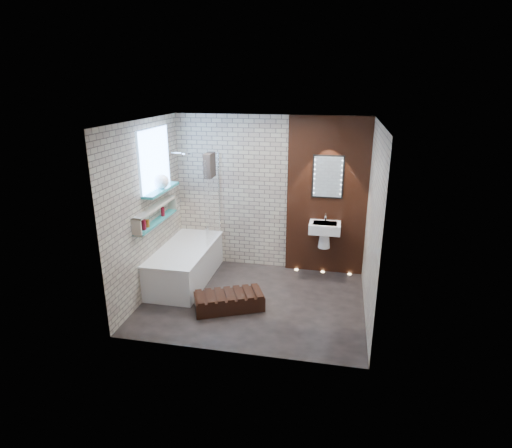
% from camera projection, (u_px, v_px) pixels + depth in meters
% --- Properties ---
extents(ground, '(3.20, 3.20, 0.00)m').
position_uv_depth(ground, '(254.00, 300.00, 6.28)').
color(ground, black).
rests_on(ground, ground).
extents(room_shell, '(3.24, 3.20, 2.60)m').
position_uv_depth(room_shell, '(254.00, 217.00, 5.86)').
color(room_shell, gray).
rests_on(room_shell, ground).
extents(walnut_panel, '(1.30, 0.06, 2.60)m').
position_uv_depth(walnut_panel, '(327.00, 198.00, 6.86)').
color(walnut_panel, black).
rests_on(walnut_panel, ground).
extents(clerestory_window, '(0.18, 1.00, 0.94)m').
position_uv_depth(clerestory_window, '(156.00, 165.00, 6.29)').
color(clerestory_window, '#7FADE0').
rests_on(clerestory_window, room_shell).
extents(display_niche, '(0.14, 1.30, 0.26)m').
position_uv_depth(display_niche, '(156.00, 214.00, 6.32)').
color(display_niche, teal).
rests_on(display_niche, room_shell).
extents(bathtub, '(0.79, 1.74, 0.70)m').
position_uv_depth(bathtub, '(186.00, 264.00, 6.83)').
color(bathtub, white).
rests_on(bathtub, ground).
extents(bath_screen, '(0.01, 0.78, 1.40)m').
position_uv_depth(bath_screen, '(213.00, 199.00, 6.86)').
color(bath_screen, white).
rests_on(bath_screen, bathtub).
extents(towel, '(0.11, 0.29, 0.38)m').
position_uv_depth(towel, '(210.00, 165.00, 6.58)').
color(towel, '#282320').
rests_on(towel, bath_screen).
extents(shower_head, '(0.18, 0.18, 0.02)m').
position_uv_depth(shower_head, '(187.00, 153.00, 6.77)').
color(shower_head, silver).
rests_on(shower_head, room_shell).
extents(washbasin, '(0.50, 0.36, 0.58)m').
position_uv_depth(washbasin, '(325.00, 231.00, 6.84)').
color(washbasin, white).
rests_on(washbasin, walnut_panel).
extents(led_mirror, '(0.50, 0.02, 0.70)m').
position_uv_depth(led_mirror, '(328.00, 177.00, 6.72)').
color(led_mirror, black).
rests_on(led_mirror, walnut_panel).
extents(walnut_step, '(1.06, 0.79, 0.21)m').
position_uv_depth(walnut_step, '(229.00, 302.00, 6.02)').
color(walnut_step, black).
rests_on(walnut_step, ground).
extents(niche_bottles, '(0.06, 0.72, 0.14)m').
position_uv_depth(niche_bottles, '(152.00, 220.00, 6.18)').
color(niche_bottles, '#AA5E1A').
rests_on(niche_bottles, display_niche).
extents(sill_vases, '(0.22, 0.22, 0.22)m').
position_uv_depth(sill_vases, '(162.00, 181.00, 6.37)').
color(sill_vases, white).
rests_on(sill_vases, clerestory_window).
extents(floor_uplights, '(0.96, 0.06, 0.01)m').
position_uv_depth(floor_uplights, '(323.00, 272.00, 7.21)').
color(floor_uplights, '#FFD899').
rests_on(floor_uplights, ground).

